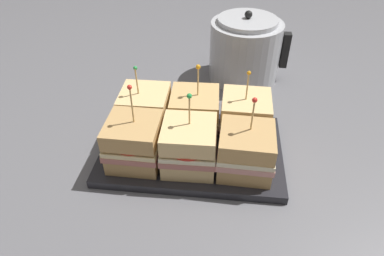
% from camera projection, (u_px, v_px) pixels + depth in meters
% --- Properties ---
extents(ground_plane, '(6.00, 6.00, 0.00)m').
position_uv_depth(ground_plane, '(192.00, 153.00, 0.74)').
color(ground_plane, slate).
extents(serving_platter, '(0.38, 0.24, 0.02)m').
position_uv_depth(serving_platter, '(192.00, 150.00, 0.73)').
color(serving_platter, '#232328').
rests_on(serving_platter, ground_plane).
extents(sandwich_front_left, '(0.11, 0.11, 0.17)m').
position_uv_depth(sandwich_front_left, '(134.00, 142.00, 0.67)').
color(sandwich_front_left, tan).
rests_on(sandwich_front_left, serving_platter).
extents(sandwich_front_center, '(0.11, 0.11, 0.16)m').
position_uv_depth(sandwich_front_center, '(189.00, 146.00, 0.66)').
color(sandwich_front_center, '#DBB77A').
rests_on(sandwich_front_center, serving_platter).
extents(sandwich_front_right, '(0.11, 0.11, 0.16)m').
position_uv_depth(sandwich_front_right, '(246.00, 151.00, 0.65)').
color(sandwich_front_right, tan).
rests_on(sandwich_front_right, serving_platter).
extents(sandwich_back_left, '(0.11, 0.11, 0.16)m').
position_uv_depth(sandwich_back_left, '(146.00, 111.00, 0.75)').
color(sandwich_back_left, '#DBB77A').
rests_on(sandwich_back_left, serving_platter).
extents(sandwich_back_center, '(0.11, 0.11, 0.16)m').
position_uv_depth(sandwich_back_center, '(195.00, 114.00, 0.74)').
color(sandwich_back_center, tan).
rests_on(sandwich_back_center, serving_platter).
extents(sandwich_back_right, '(0.11, 0.11, 0.16)m').
position_uv_depth(sandwich_back_right, '(245.00, 117.00, 0.73)').
color(sandwich_back_right, '#DBB77A').
rests_on(sandwich_back_right, serving_platter).
extents(kettle_steel, '(0.21, 0.19, 0.19)m').
position_uv_depth(kettle_steel, '(245.00, 50.00, 0.94)').
color(kettle_steel, '#B7BABF').
rests_on(kettle_steel, ground_plane).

